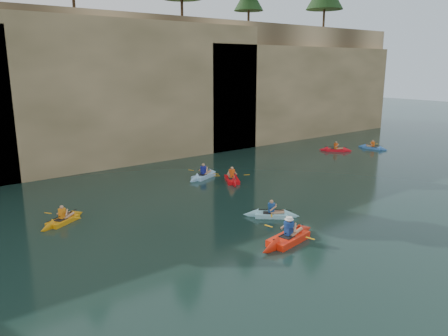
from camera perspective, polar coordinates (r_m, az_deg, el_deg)
ground at (r=18.13m, az=17.01°, el=-12.52°), size 160.00×160.00×0.00m
cliff at (r=41.40m, az=-19.09°, el=10.32°), size 70.00×16.00×12.00m
cliff_slab_center at (r=35.37m, az=-11.89°, el=9.85°), size 24.00×2.40×11.40m
cliff_slab_east at (r=47.76m, az=10.49°, el=9.85°), size 26.00×2.40×9.84m
sea_cave_center at (r=33.04m, az=-20.39°, el=1.88°), size 3.50×1.00×3.20m
sea_cave_east at (r=39.38m, az=-0.70°, el=5.43°), size 5.00×1.00×4.50m
main_kayaker at (r=19.91m, az=8.41°, el=-9.03°), size 3.98×2.58×1.45m
kayaker_orange at (r=23.41m, az=-20.31°, el=-6.41°), size 2.94×2.09×1.14m
kayaker_ltblue_near at (r=22.91m, az=6.18°, el=-6.04°), size 2.61×2.52×1.16m
kayaker_red_far at (r=29.52m, az=1.04°, el=-1.46°), size 2.38×3.34×1.26m
kayaker_ltblue_mid at (r=30.45m, az=-2.71°, el=-1.00°), size 3.41×2.36×1.28m
kayaker_blue_east at (r=43.11m, az=18.83°, el=2.55°), size 2.08×3.01×1.04m
kayaker_extra_east at (r=40.97m, az=14.37°, el=2.33°), size 2.43×2.69×1.12m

